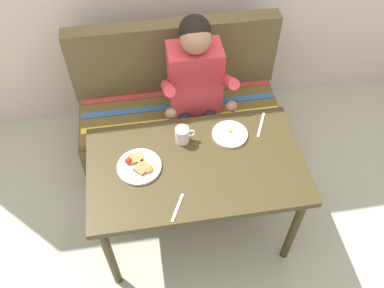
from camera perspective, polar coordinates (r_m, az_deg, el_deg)
The scene contains 9 objects.
ground_plane at distance 2.88m, azimuth 0.48°, elevation -11.44°, with size 8.00×8.00×0.00m, color #ABAA91.
table at distance 2.32m, azimuth 0.58°, elevation -3.96°, with size 1.20×0.70×0.73m.
couch at distance 3.05m, azimuth -1.81°, elevation 4.19°, with size 1.44×0.56×1.00m.
person at distance 2.65m, azimuth 0.63°, elevation 7.84°, with size 0.45×0.61×1.21m.
plate_breakfast at distance 2.25m, azimuth -7.38°, elevation -3.04°, with size 0.24×0.24×0.05m.
plate_eggs at distance 2.39m, azimuth 5.29°, elevation 1.39°, with size 0.21×0.21×0.04m.
coffee_mug at distance 2.32m, azimuth -1.31°, elevation 1.32°, with size 0.12×0.08×0.10m.
fork at distance 2.10m, azimuth -2.04°, elevation -8.85°, with size 0.01×0.17×0.01m, color silver.
knife at distance 2.47m, azimuth 9.57°, elevation 2.65°, with size 0.01×0.20×0.01m, color silver.
Camera 1 is at (-0.23, -1.32, 2.54)m, focal length 38.30 mm.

